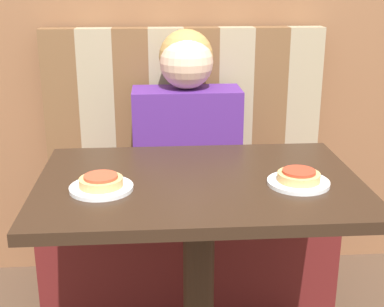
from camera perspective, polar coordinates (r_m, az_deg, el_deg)
name	(u,v)px	position (r m, az deg, el deg)	size (l,w,h in m)	color
booth_seat	(187,246)	(2.38, -0.53, -9.88)	(1.20, 0.48, 0.45)	#5B1919
booth_backrest	(184,109)	(2.36, -0.87, 4.82)	(1.20, 0.09, 0.70)	brown
dining_table	(199,213)	(1.66, 0.75, -6.33)	(0.97, 0.67, 0.77)	black
person	(187,119)	(2.17, -0.58, 3.72)	(0.43, 0.24, 0.71)	#4C237A
plate_left	(101,188)	(1.55, -9.64, -3.64)	(0.18, 0.18, 0.01)	white
plate_right	(298,183)	(1.60, 11.27, -3.06)	(0.18, 0.18, 0.01)	white
pizza_left	(101,181)	(1.55, -9.68, -2.92)	(0.12, 0.12, 0.03)	tan
pizza_right	(299,176)	(1.59, 11.32, -2.36)	(0.12, 0.12, 0.03)	tan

